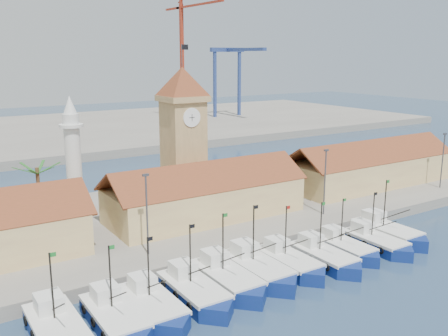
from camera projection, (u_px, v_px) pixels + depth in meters
ground at (305, 281)px, 51.30m from camera, size 400.00×400.00×0.00m
quay at (191, 214)px, 70.84m from camera, size 140.00×32.00×1.50m
terminal at (44, 134)px, 141.38m from camera, size 240.00×80.00×2.00m
boat_0 at (58, 332)px, 40.37m from camera, size 3.75×10.29×7.78m
boat_1 at (116, 320)px, 42.35m from camera, size 3.66×10.03×7.59m
boat_2 at (154, 308)px, 44.41m from camera, size 3.64×9.96×7.54m
boat_3 at (196, 293)px, 47.02m from camera, size 3.75×10.27×7.77m
boat_4 at (228, 280)px, 49.67m from camera, size 3.84×10.53×7.97m
boat_5 at (259, 270)px, 51.96m from camera, size 3.90×10.68×8.08m
boat_6 at (290, 263)px, 53.85m from camera, size 3.57×9.79×7.41m
boat_7 at (325, 258)px, 55.21m from camera, size 3.57×9.78×7.40m
boat_8 at (346, 249)px, 58.06m from camera, size 3.36×9.19×6.96m
boat_9 at (377, 243)px, 59.70m from camera, size 3.49×9.56×7.23m
boat_10 at (389, 233)px, 62.81m from camera, size 3.84×10.51×7.95m
hall_center at (205, 198)px, 66.84m from camera, size 27.04×10.13×7.61m
hall_right at (369, 169)px, 83.69m from camera, size 31.20×10.13×7.61m
clock_tower at (183, 134)px, 70.00m from camera, size 5.80×5.80×22.70m
minaret at (73, 158)px, 64.24m from camera, size 3.00×3.00×16.30m
palm_tree at (39, 194)px, 60.74m from camera, size 5.60×5.03×8.39m
lamp_posts at (243, 193)px, 59.98m from camera, size 80.70×0.25×9.03m
crane_red_right at (184, 45)px, 152.59m from camera, size 1.00×33.83×42.89m
gantry at (233, 63)px, 167.06m from camera, size 13.00×22.00×23.20m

